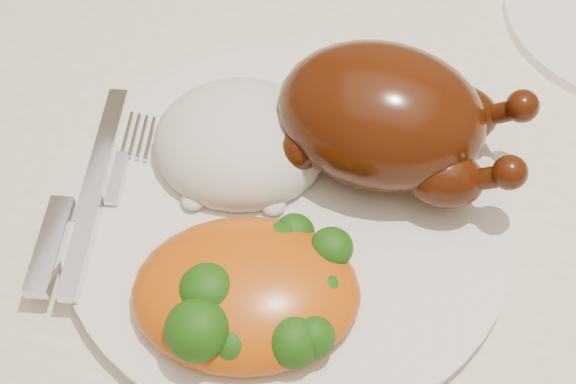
# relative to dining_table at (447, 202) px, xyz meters

# --- Properties ---
(dining_table) EXTENTS (1.60, 0.90, 0.76)m
(dining_table) POSITION_rel_dining_table_xyz_m (0.00, 0.00, 0.00)
(dining_table) COLOR brown
(dining_table) RESTS_ON floor
(tablecloth) EXTENTS (1.73, 1.03, 0.18)m
(tablecloth) POSITION_rel_dining_table_xyz_m (0.00, 0.00, 0.07)
(tablecloth) COLOR white
(tablecloth) RESTS_ON dining_table
(dinner_plate) EXTENTS (0.38, 0.38, 0.01)m
(dinner_plate) POSITION_rel_dining_table_xyz_m (-0.11, -0.12, 0.11)
(dinner_plate) COLOR white
(dinner_plate) RESTS_ON tablecloth
(roast_chicken) EXTENTS (0.17, 0.11, 0.09)m
(roast_chicken) POSITION_rel_dining_table_xyz_m (-0.06, -0.06, 0.16)
(roast_chicken) COLOR #461807
(roast_chicken) RESTS_ON dinner_plate
(rice_mound) EXTENTS (0.14, 0.14, 0.07)m
(rice_mound) POSITION_rel_dining_table_xyz_m (-0.16, -0.08, 0.13)
(rice_mound) COLOR silver
(rice_mound) RESTS_ON dinner_plate
(mac_and_cheese) EXTENTS (0.17, 0.15, 0.06)m
(mac_and_cheese) POSITION_rel_dining_table_xyz_m (-0.11, -0.20, 0.13)
(mac_and_cheese) COLOR #D45C0D
(mac_and_cheese) RESTS_ON dinner_plate
(cutlery) EXTENTS (0.05, 0.18, 0.01)m
(cutlery) POSITION_rel_dining_table_xyz_m (-0.24, -0.17, 0.12)
(cutlery) COLOR silver
(cutlery) RESTS_ON dinner_plate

